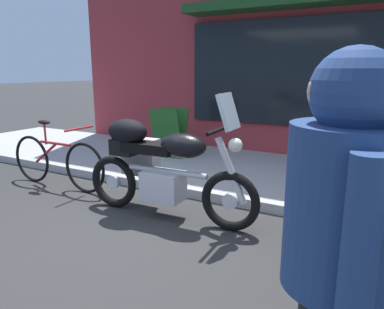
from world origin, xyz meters
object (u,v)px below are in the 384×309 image
object	(u,v)px
parked_bicycle	(57,161)
pedestrian_walking	(340,236)
sandwich_board_sign	(169,133)
touring_motorcycle	(158,163)

from	to	relation	value
parked_bicycle	pedestrian_walking	world-z (taller)	pedestrian_walking
pedestrian_walking	sandwich_board_sign	world-z (taller)	pedestrian_walking
touring_motorcycle	sandwich_board_sign	size ratio (longest dim) A/B	2.48
parked_bicycle	sandwich_board_sign	distance (m)	1.98
parked_bicycle	pedestrian_walking	size ratio (longest dim) A/B	1.03
touring_motorcycle	pedestrian_walking	world-z (taller)	pedestrian_walking
touring_motorcycle	pedestrian_walking	size ratio (longest dim) A/B	1.25
parked_bicycle	sandwich_board_sign	size ratio (longest dim) A/B	2.04
touring_motorcycle	parked_bicycle	size ratio (longest dim) A/B	1.22
pedestrian_walking	sandwich_board_sign	bearing A→B (deg)	129.17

